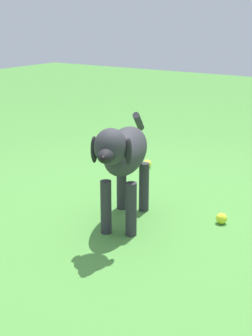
# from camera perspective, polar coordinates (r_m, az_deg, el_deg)

# --- Properties ---
(ground) EXTENTS (14.00, 14.00, 0.00)m
(ground) POSITION_cam_1_polar(r_m,az_deg,el_deg) (3.07, 2.16, -5.69)
(ground) COLOR #478438
(dog) EXTENTS (0.91, 0.45, 0.65)m
(dog) POSITION_cam_1_polar(r_m,az_deg,el_deg) (2.82, -0.26, 1.51)
(dog) COLOR #2D2D33
(dog) RESTS_ON ground
(tennis_ball_0) EXTENTS (0.07, 0.07, 0.07)m
(tennis_ball_0) POSITION_cam_1_polar(r_m,az_deg,el_deg) (3.02, 10.92, -5.71)
(tennis_ball_0) COLOR #CBDC2C
(tennis_ball_0) RESTS_ON ground
(tennis_ball_1) EXTENTS (0.07, 0.07, 0.07)m
(tennis_ball_1) POSITION_cam_1_polar(r_m,az_deg,el_deg) (4.02, 2.46, 0.50)
(tennis_ball_1) COLOR #D3E43E
(tennis_ball_1) RESTS_ON ground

